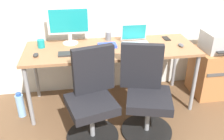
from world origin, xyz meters
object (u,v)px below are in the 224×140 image
(office_chair_left, at_px, (92,100))
(desktop_monitor, at_px, (69,23))
(open_laptop, at_px, (135,39))
(coffee_mug, at_px, (41,44))
(water_bottle_on_floor, at_px, (21,105))
(printer, at_px, (220,41))
(side_cabinet, at_px, (213,72))
(office_chair_right, at_px, (146,95))

(office_chair_left, height_order, desktop_monitor, desktop_monitor)
(open_laptop, distance_m, coffee_mug, 1.08)
(office_chair_left, bearing_deg, water_bottle_on_floor, 151.71)
(printer, distance_m, coffee_mug, 2.15)
(desktop_monitor, bearing_deg, open_laptop, -9.85)
(water_bottle_on_floor, bearing_deg, coffee_mug, 38.80)
(printer, height_order, open_laptop, open_laptop)
(printer, bearing_deg, side_cabinet, 90.00)
(office_chair_right, relative_size, open_laptop, 3.03)
(office_chair_right, height_order, desktop_monitor, desktop_monitor)
(side_cabinet, distance_m, water_bottle_on_floor, 2.44)
(water_bottle_on_floor, bearing_deg, desktop_monitor, 26.66)
(side_cabinet, xyz_separation_m, coffee_mug, (-2.14, 0.09, 0.49))
(office_chair_right, bearing_deg, office_chair_left, -179.99)
(desktop_monitor, bearing_deg, office_chair_left, -75.95)
(printer, distance_m, desktop_monitor, 1.84)
(side_cabinet, relative_size, water_bottle_on_floor, 1.99)
(office_chair_left, xyz_separation_m, water_bottle_on_floor, (-0.80, 0.43, -0.28))
(water_bottle_on_floor, distance_m, coffee_mug, 0.75)
(office_chair_right, bearing_deg, open_laptop, 88.01)
(office_chair_left, xyz_separation_m, coffee_mug, (-0.51, 0.67, 0.37))
(office_chair_right, height_order, water_bottle_on_floor, office_chair_right)
(office_chair_left, height_order, office_chair_right, same)
(office_chair_left, distance_m, coffee_mug, 0.92)
(water_bottle_on_floor, bearing_deg, side_cabinet, 3.42)
(office_chair_right, relative_size, desktop_monitor, 1.96)
(coffee_mug, bearing_deg, open_laptop, -2.87)
(desktop_monitor, bearing_deg, coffee_mug, -166.84)
(printer, bearing_deg, office_chair_left, -160.47)
(office_chair_right, relative_size, printer, 2.35)
(printer, relative_size, desktop_monitor, 0.83)
(printer, bearing_deg, coffee_mug, 177.62)
(office_chair_left, xyz_separation_m, office_chair_right, (0.55, 0.00, 0.00))
(office_chair_left, bearing_deg, open_laptop, 47.18)
(side_cabinet, distance_m, desktop_monitor, 1.95)
(open_laptop, bearing_deg, office_chair_left, -132.82)
(water_bottle_on_floor, height_order, desktop_monitor, desktop_monitor)
(side_cabinet, xyz_separation_m, open_laptop, (-1.06, 0.03, 0.50))
(printer, bearing_deg, office_chair_right, -151.91)
(coffee_mug, bearing_deg, office_chair_right, -32.17)
(side_cabinet, distance_m, open_laptop, 1.17)
(open_laptop, bearing_deg, office_chair_right, -91.99)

